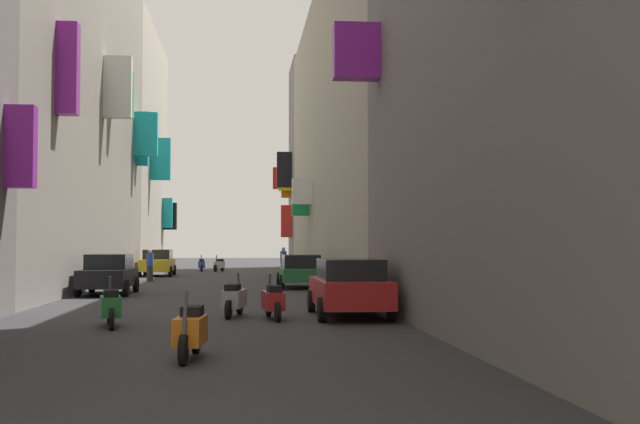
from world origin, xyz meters
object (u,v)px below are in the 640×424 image
object	(u,v)px
parked_car_red	(349,286)
scooter_blue	(201,265)
pedestrian_near_left	(150,265)
scooter_green	(111,306)
parked_car_black	(109,273)
pedestrian_crossing	(283,262)
scooter_orange	(190,331)
scooter_red	(273,301)
parked_car_yellow	(158,262)
parked_car_green	(300,270)
scooter_silver	(234,299)
scooter_white	(219,265)

from	to	relation	value
parked_car_red	scooter_blue	xyz separation A→B (m)	(-5.51, 33.48, -0.32)
scooter_blue	pedestrian_near_left	bearing A→B (deg)	-97.61
scooter_green	pedestrian_near_left	bearing A→B (deg)	94.34
parked_car_black	pedestrian_crossing	size ratio (longest dim) A/B	2.35
scooter_blue	scooter_orange	xyz separation A→B (m)	(1.89, -40.46, -0.00)
parked_car_black	scooter_red	xyz separation A→B (m)	(5.73, -10.07, -0.32)
parked_car_yellow	scooter_blue	xyz separation A→B (m)	(2.20, 7.14, -0.34)
pedestrian_near_left	scooter_green	bearing A→B (deg)	-85.66
parked_car_green	scooter_orange	bearing A→B (deg)	-99.45
parked_car_black	scooter_silver	size ratio (longest dim) A/B	2.21
parked_car_red	parked_car_green	world-z (taller)	parked_car_red
parked_car_black	scooter_green	size ratio (longest dim) A/B	2.13
scooter_white	pedestrian_near_left	size ratio (longest dim) A/B	1.06
scooter_orange	scooter_silver	distance (m)	7.25
parked_car_green	scooter_white	distance (m)	20.28
scooter_blue	pedestrian_near_left	size ratio (longest dim) A/B	1.24
parked_car_red	pedestrian_near_left	size ratio (longest dim) A/B	2.61
parked_car_black	scooter_blue	xyz separation A→B (m)	(2.21, 23.88, -0.32)
scooter_blue	scooter_white	size ratio (longest dim) A/B	1.17
scooter_white	scooter_orange	distance (m)	40.13
parked_car_green	scooter_green	xyz separation A→B (m)	(-5.50, -15.14, -0.28)
parked_car_yellow	scooter_green	distance (m)	28.27
scooter_red	pedestrian_crossing	xyz separation A→B (m)	(1.67, 25.78, 0.38)
parked_car_black	scooter_orange	xyz separation A→B (m)	(4.11, -16.58, -0.32)
scooter_silver	pedestrian_near_left	world-z (taller)	pedestrian_near_left
parked_car_yellow	scooter_orange	bearing A→B (deg)	-82.99
scooter_red	scooter_blue	bearing A→B (deg)	95.91
scooter_blue	parked_car_black	bearing A→B (deg)	-95.30
parked_car_green	scooter_blue	size ratio (longest dim) A/B	2.08
parked_car_red	scooter_green	xyz separation A→B (m)	(-5.75, -1.85, -0.32)
pedestrian_crossing	pedestrian_near_left	xyz separation A→B (m)	(-7.05, -5.77, -0.04)
pedestrian_crossing	parked_car_yellow	bearing A→B (deg)	172.10
scooter_orange	pedestrian_near_left	bearing A→B (deg)	98.05
pedestrian_near_left	parked_car_yellow	bearing A→B (deg)	92.89
parked_car_red	parked_car_green	distance (m)	13.29
parked_car_yellow	scooter_red	world-z (taller)	parked_car_yellow
parked_car_green	parked_car_red	bearing A→B (deg)	-88.94
parked_car_red	scooter_blue	size ratio (longest dim) A/B	2.11
scooter_white	scooter_green	distance (m)	35.04
parked_car_red	scooter_orange	world-z (taller)	parked_car_red
scooter_blue	parked_car_yellow	bearing A→B (deg)	-107.16
parked_car_yellow	pedestrian_near_left	world-z (taller)	pedestrian_near_left
scooter_red	scooter_silver	world-z (taller)	same
scooter_red	pedestrian_near_left	bearing A→B (deg)	105.03
scooter_green	scooter_silver	bearing A→B (deg)	37.12
parked_car_yellow	parked_car_green	xyz separation A→B (m)	(7.47, -13.06, -0.06)
scooter_green	scooter_red	bearing A→B (deg)	20.40
pedestrian_crossing	pedestrian_near_left	size ratio (longest dim) A/B	1.05
pedestrian_near_left	parked_car_red	bearing A→B (deg)	-69.35
scooter_white	pedestrian_crossing	distance (m)	8.79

